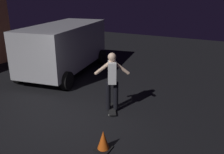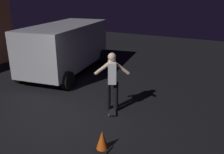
% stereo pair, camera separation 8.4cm
% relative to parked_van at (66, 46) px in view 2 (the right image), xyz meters
% --- Properties ---
extents(ground_plane, '(28.00, 28.00, 0.00)m').
position_rel_parked_van_xyz_m(ground_plane, '(-3.47, -2.51, -1.16)').
color(ground_plane, black).
extents(parked_van, '(4.85, 2.85, 2.03)m').
position_rel_parked_van_xyz_m(parked_van, '(0.00, 0.00, 0.00)').
color(parked_van, '#B2B2B7').
rests_on(parked_van, ground_plane).
extents(skateboard_ridden, '(0.78, 0.56, 0.07)m').
position_rel_parked_van_xyz_m(skateboard_ridden, '(-2.29, -3.41, -1.11)').
color(skateboard_ridden, black).
rests_on(skateboard_ridden, ground_plane).
extents(skater, '(0.56, 0.90, 1.67)m').
position_rel_parked_van_xyz_m(skater, '(-2.29, -3.41, -0.12)').
color(skater, black).
rests_on(skater, skateboard_ridden).
extents(traffic_cone, '(0.34, 0.34, 0.46)m').
position_rel_parked_van_xyz_m(traffic_cone, '(-4.00, -4.08, -0.95)').
color(traffic_cone, black).
rests_on(traffic_cone, ground_plane).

